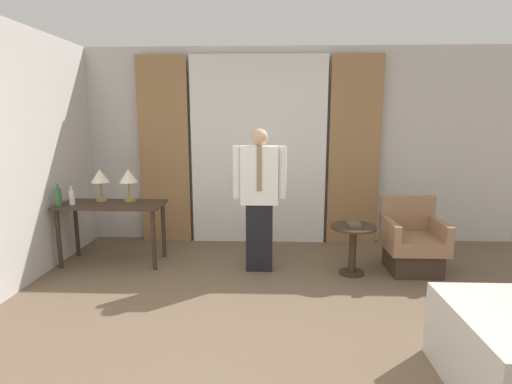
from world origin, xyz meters
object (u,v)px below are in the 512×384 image
table_lamp_left (100,178)px  bottle_by_lamp (58,197)px  bottle_near_edge (72,197)px  person (259,195)px  table_lamp_right (129,178)px  side_table (353,242)px  armchair (412,244)px  book (354,224)px  desk (112,212)px

table_lamp_left → bottle_by_lamp: 0.52m
table_lamp_left → bottle_near_edge: 0.39m
bottle_by_lamp → person: bearing=0.1°
table_lamp_right → person: size_ratio=0.24×
table_lamp_right → side_table: 2.76m
table_lamp_left → side_table: size_ratio=0.71×
table_lamp_right → bottle_by_lamp: table_lamp_right is taller
person → armchair: bearing=1.6°
table_lamp_left → bottle_near_edge: bearing=-137.8°
side_table → armchair: bearing=10.9°
person → book: size_ratio=7.84×
table_lamp_right → person: person is taller
table_lamp_left → bottle_by_lamp: bearing=-139.6°
table_lamp_right → person: bearing=-11.0°
table_lamp_right → side_table: (2.66, -0.40, -0.65)m
table_lamp_left → armchair: table_lamp_left is taller
bottle_near_edge → person: (2.21, -0.08, 0.06)m
desk → armchair: size_ratio=1.48×
person → desk: bearing=174.6°
table_lamp_right → bottle_near_edge: (-0.61, -0.23, -0.19)m
side_table → desk: bearing=174.8°
table_lamp_left → desk: bearing=-39.4°
bottle_by_lamp → book: bottle_by_lamp is taller
book → armchair: bearing=9.7°
table_lamp_left → table_lamp_right: 0.35m
table_lamp_left → side_table: 3.10m
armchair → bottle_by_lamp: bearing=-179.3°
person → book: (1.06, -0.07, -0.31)m
desk → table_lamp_right: 0.46m
table_lamp_left → table_lamp_right: same height
table_lamp_left → book: (3.02, -0.38, -0.45)m
side_table → book: 0.20m
bottle_near_edge → desk: bearing=11.2°
book → desk: bearing=175.2°
person → side_table: person is taller
person → book: person is taller
bottle_near_edge → bottle_by_lamp: bearing=-143.8°
table_lamp_left → person: (1.96, -0.31, -0.14)m
table_lamp_left → book: table_lamp_left is taller
desk → table_lamp_left: size_ratio=3.13×
side_table → book: (0.01, 0.02, 0.20)m
table_lamp_right → desk: bearing=-140.6°
table_lamp_left → book: bearing=-7.3°
person → table_lamp_left: bearing=170.9°
person → armchair: 1.85m
bottle_by_lamp → side_table: size_ratio=0.47×
person → armchair: person is taller
desk → table_lamp_right: bearing=39.4°
armchair → book: bearing=-170.3°
desk → bottle_near_edge: (-0.43, -0.08, 0.20)m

